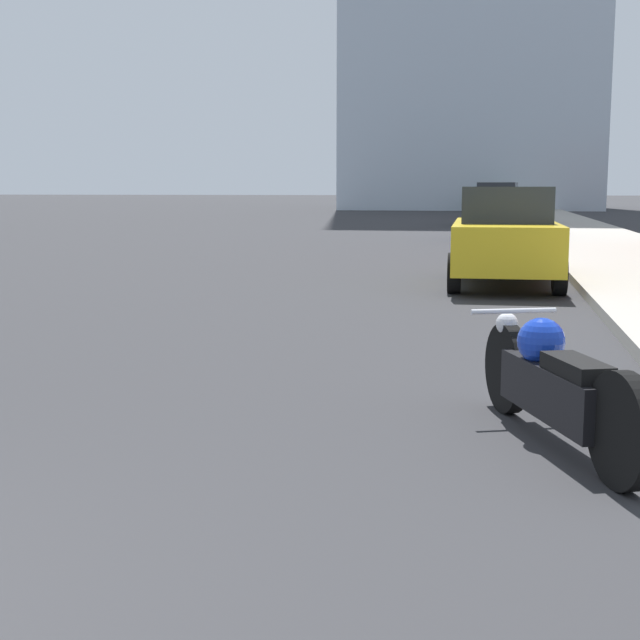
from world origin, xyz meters
name	(u,v)px	position (x,y,z in m)	size (l,w,h in m)	color
sidewalk	(559,222)	(6.23, 40.00, 0.07)	(3.40, 240.00, 0.15)	#9E998E
motorcycle	(554,383)	(3.57, 3.63, 0.39)	(0.99, 2.22, 0.77)	black
parked_car_yellow	(505,236)	(3.40, 13.03, 0.82)	(1.81, 4.23, 1.62)	gold
parked_car_blue	(501,214)	(3.49, 26.05, 0.81)	(1.86, 4.34, 1.59)	#1E3899
parked_car_black	(497,204)	(3.45, 37.66, 0.91)	(2.27, 4.69, 1.84)	black
parked_car_red	(494,203)	(3.36, 48.56, 0.81)	(2.15, 4.28, 1.61)	red
parked_car_green	(496,199)	(3.54, 59.51, 0.87)	(1.91, 4.01, 1.75)	#1E6B33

